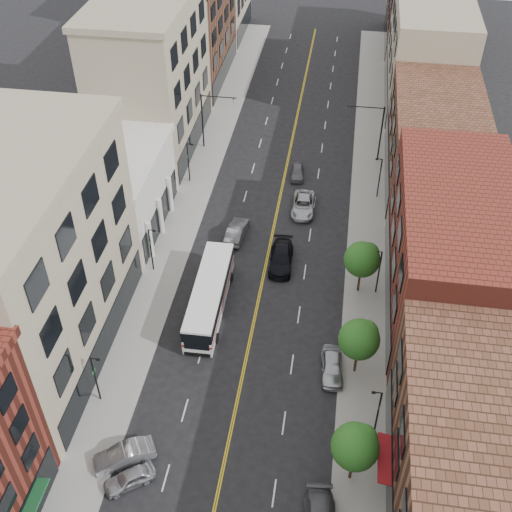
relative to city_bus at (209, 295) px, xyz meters
The scene contains 31 objects.
ground 20.08m from the city_bus, 77.61° to the right, with size 220.00×220.00×0.00m, color black.
sidewalk_left 16.58m from the city_bus, 110.26° to the left, with size 4.00×110.00×0.15m, color gray.
sidewalk_right 21.13m from the city_bus, 47.28° to the left, with size 4.00×110.00×0.15m, color gray.
bldg_l_tanoffice 16.00m from the city_bus, 152.82° to the right, with size 10.00×22.00×18.00m, color gray.
bldg_l_white 17.26m from the city_bus, 137.93° to the left, with size 10.00×14.00×8.00m, color silver.
bldg_l_far_a 32.00m from the city_bus, 114.06° to the left, with size 10.00×20.00×18.00m, color gray.
bldg_l_far_b 50.43m from the city_bus, 104.69° to the left, with size 10.00×20.00×15.00m, color #553322.
bldg_r_near 29.06m from the city_bus, 42.53° to the right, with size 10.00×26.00×10.00m, color #553322.
bldg_r_mid 22.15m from the city_bus, 11.86° to the left, with size 10.00×22.00×12.00m, color maroon.
bldg_r_far_a 33.35m from the city_bus, 50.11° to the left, with size 10.00×20.00×10.00m, color #553322.
bldg_r_far_b 51.38m from the city_bus, 65.39° to the left, with size 10.00×22.00×14.00m, color gray.
bldg_r_far_c 69.90m from the city_bus, 72.24° to the left, with size 10.00×18.00×11.00m, color #553322.
tree_r_1 20.77m from the city_bus, 48.50° to the right, with size 3.40×3.40×5.59m.
tree_r_2 14.91m from the city_bus, 21.75° to the right, with size 3.40×3.40×5.59m.
tree_r_3 14.60m from the city_bus, 18.37° to the left, with size 3.40×3.40×5.59m.
lamp_l_1 13.37m from the city_bus, 120.03° to the right, with size 0.81×0.55×5.05m.
lamp_l_2 8.11m from the city_bus, 146.13° to the left, with size 0.81×0.55×5.05m.
lamp_l_3 21.56m from the city_bus, 108.03° to the left, with size 0.81×0.55×5.05m.
lamp_r_1 19.14m from the city_bus, 37.10° to the right, with size 0.81×0.55×5.05m.
lamp_r_2 15.93m from the city_bus, 16.35° to the left, with size 0.81×0.55×5.05m.
lamp_r_3 25.55m from the city_bus, 53.33° to the left, with size 0.81×0.55×5.05m.
signal_mast_left 29.23m from the city_bus, 101.86° to the left, with size 4.49×0.18×7.20m.
signal_mast_right 32.10m from the city_bus, 62.92° to the left, with size 4.49×0.18×7.20m.
city_bus is the anchor object (origin of this frame).
car_angle_a 18.48m from the city_bus, 96.59° to the right, with size 1.52×3.78×1.29m, color #9FA1A6.
car_angle_b 16.91m from the city_bus, 100.33° to the right, with size 1.59×4.55×1.50m, color silver.
car_parked_far 13.14m from the city_bus, 26.81° to the right, with size 1.81×4.51×1.54m, color #B1B3B9.
car_lane_behind 11.02m from the city_bus, 86.77° to the left, with size 1.67×4.80×1.58m, color #4D4D52.
car_lane_a 9.36m from the city_bus, 51.54° to the left, with size 2.29×5.62×1.63m, color black.
car_lane_b 18.26m from the city_bus, 66.96° to the left, with size 2.48×5.37×1.49m, color #AAADB2.
car_lane_c 24.20m from the city_bus, 76.14° to the left, with size 1.54×3.83×1.30m, color #55545A.
Camera 1 is at (6.27, -21.78, 42.80)m, focal length 45.00 mm.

